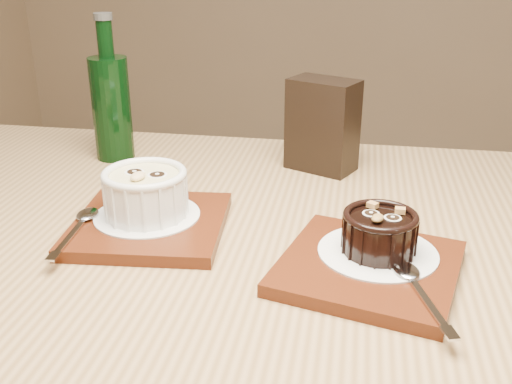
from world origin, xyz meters
TOP-DOWN VIEW (x-y plane):
  - table at (-0.00, 0.08)m, footprint 1.27×0.91m
  - tray_left at (-0.13, 0.08)m, footprint 0.21×0.21m
  - doily_left at (-0.14, 0.09)m, footprint 0.13×0.13m
  - ramekin_white at (-0.14, 0.09)m, footprint 0.10×0.10m
  - spoon_left at (-0.20, 0.03)m, footprint 0.05×0.14m
  - tray_right at (0.14, 0.05)m, footprint 0.20×0.20m
  - doily_right at (0.15, 0.07)m, footprint 0.13×0.13m
  - ramekin_dark at (0.15, 0.07)m, footprint 0.08×0.08m
  - spoon_right at (0.19, -0.00)m, footprint 0.08×0.13m
  - condiment_stand at (0.04, 0.35)m, footprint 0.11×0.09m
  - green_bottle at (-0.30, 0.31)m, footprint 0.06×0.06m

SIDE VIEW (x-z plane):
  - table at x=0.00m, z-range 0.28..1.03m
  - tray_left at x=-0.13m, z-range 0.75..0.76m
  - tray_right at x=0.14m, z-range 0.75..0.76m
  - doily_left at x=-0.14m, z-range 0.77..0.77m
  - doily_right at x=0.15m, z-range 0.77..0.77m
  - spoon_left at x=-0.20m, z-range 0.77..0.77m
  - spoon_right at x=0.19m, z-range 0.77..0.77m
  - ramekin_dark at x=0.15m, z-range 0.77..0.82m
  - ramekin_white at x=-0.14m, z-range 0.77..0.83m
  - condiment_stand at x=0.04m, z-range 0.75..0.89m
  - green_bottle at x=-0.30m, z-range 0.72..0.95m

